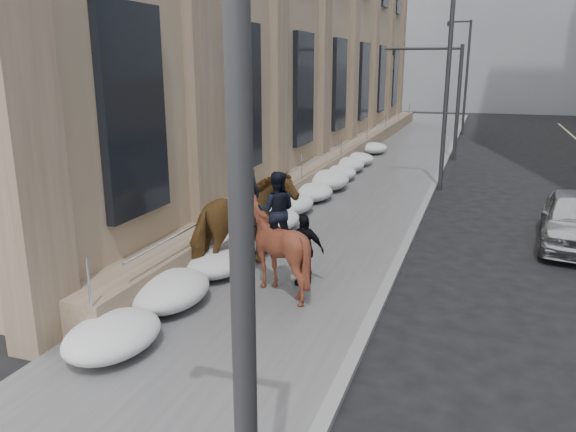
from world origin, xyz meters
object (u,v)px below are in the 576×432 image
Objects in this scene: mounted_horse_left at (244,222)px; pedestrian at (303,250)px; mounted_horse_right at (275,242)px; car_silver at (576,219)px.

pedestrian is at bearing -171.25° from mounted_horse_left.
mounted_horse_right is 0.80m from pedestrian.
car_silver is at bearing 40.31° from pedestrian.
mounted_horse_left is 1.84× the size of pedestrian.
mounted_horse_right is 9.13m from car_silver.
car_silver is (6.77, 6.11, -0.46)m from mounted_horse_right.
pedestrian is (0.47, 0.58, -0.30)m from mounted_horse_right.
pedestrian is at bearing -133.30° from car_silver.
mounted_horse_left reaches higher than mounted_horse_right.
mounted_horse_left is at bearing -56.14° from mounted_horse_right.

